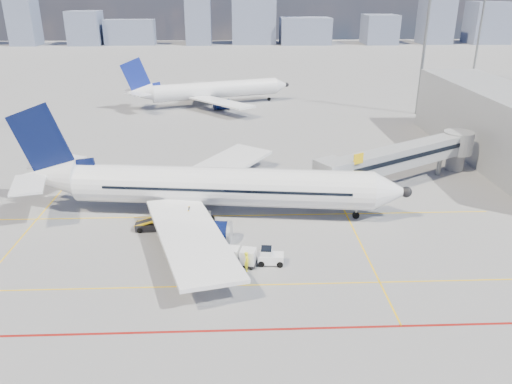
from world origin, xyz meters
TOP-DOWN VIEW (x-y plane):
  - ground at (0.00, 0.00)m, footprint 420.00×420.00m
  - apron_markings at (-0.58, -3.91)m, footprint 90.00×35.12m
  - jet_bridge at (23.51, 16.91)m, footprint 23.55×15.78m
  - terminal_block at (39.95, 26.00)m, footprint 10.00×42.00m
  - floodlight_mast_ne at (38.00, 55.00)m, footprint 3.20×0.61m
  - floodlight_mast_far at (65.00, 90.00)m, footprint 3.20×0.61m
  - distant_skyline at (1.43, 190.00)m, footprint 254.89×15.48m
  - main_aircraft at (-1.54, 8.76)m, footprint 43.40×37.72m
  - second_aircraft at (-3.78, 64.19)m, footprint 35.38×30.13m
  - baggage_tug at (4.74, -2.53)m, footprint 2.43×1.61m
  - cargo_dolly at (2.04, -2.68)m, footprint 3.30×2.05m
  - belt_loader at (-6.52, 4.89)m, footprint 5.78×1.60m
  - ramp_worker at (2.66, -3.61)m, footprint 0.46×0.69m

SIDE VIEW (x-z plane):
  - ground at x=0.00m, z-range 0.00..0.00m
  - apron_markings at x=-0.58m, z-range 0.00..0.01m
  - belt_loader at x=-6.52m, z-range -0.57..1.79m
  - baggage_tug at x=4.74m, z-range -0.03..1.57m
  - cargo_dolly at x=2.04m, z-range 0.08..1.76m
  - ramp_worker at x=2.66m, z-range 0.00..1.87m
  - main_aircraft at x=-1.54m, z-range -3.14..9.57m
  - second_aircraft at x=-3.78m, z-range -2.16..8.61m
  - jet_bridge at x=23.51m, z-range 0.59..6.89m
  - terminal_block at x=39.95m, z-range 0.00..10.00m
  - distant_skyline at x=1.43m, z-range -5.41..25.81m
  - floodlight_mast_ne at x=38.00m, z-range 0.86..26.31m
  - floodlight_mast_far at x=65.00m, z-range 0.86..26.31m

